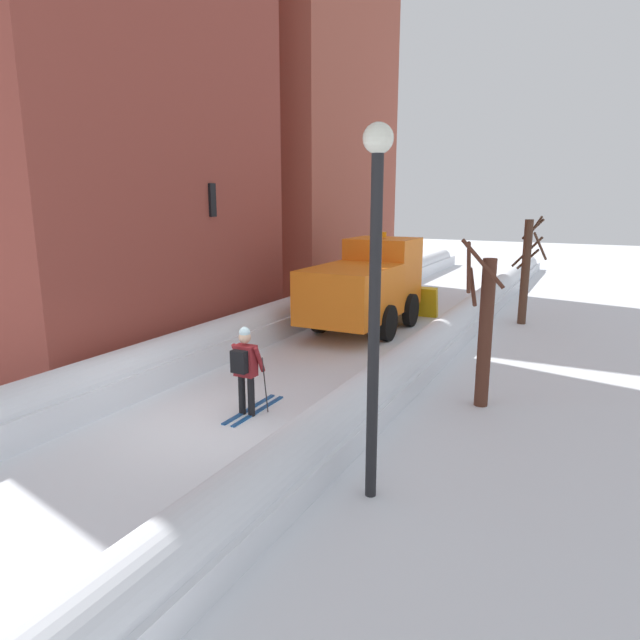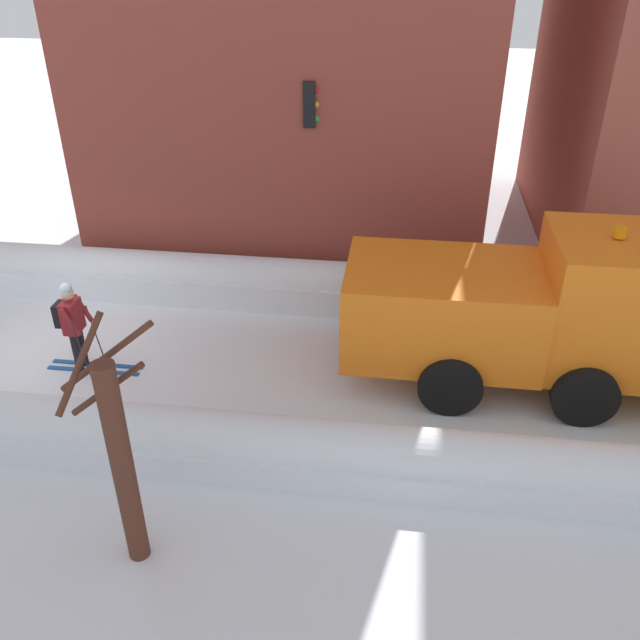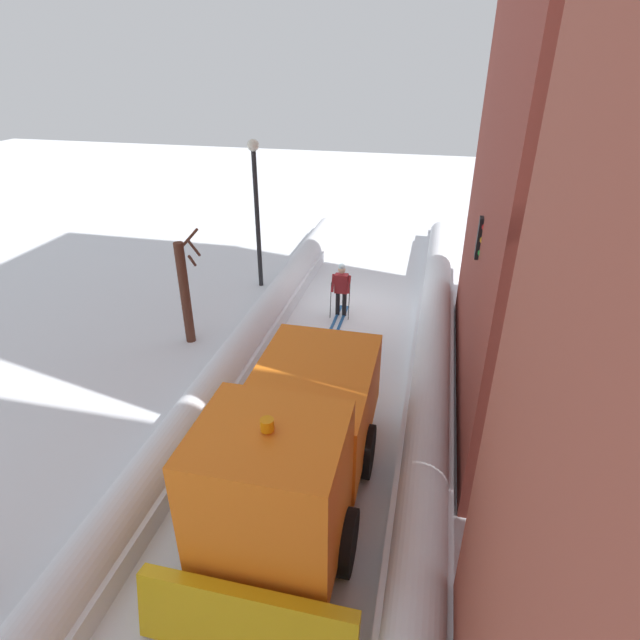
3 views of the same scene
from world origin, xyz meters
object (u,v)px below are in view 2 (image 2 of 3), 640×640
object	(u,v)px
plow_truck	(518,310)
traffic_light_pole	(308,150)
bare_tree_near	(121,459)
skier	(73,322)

from	to	relation	value
plow_truck	traffic_light_pole	xyz separation A→B (m)	(-3.05, -4.15, 1.76)
plow_truck	bare_tree_near	bearing A→B (deg)	-48.31
plow_truck	traffic_light_pole	bearing A→B (deg)	-126.32
traffic_light_pole	bare_tree_near	size ratio (longest dim) A/B	1.34
traffic_light_pole	bare_tree_near	world-z (taller)	traffic_light_pole
plow_truck	skier	world-z (taller)	plow_truck
plow_truck	bare_tree_near	world-z (taller)	bare_tree_near
plow_truck	skier	distance (m)	8.02
skier	traffic_light_pole	distance (m)	5.81
traffic_light_pole	skier	bearing A→B (deg)	-45.60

